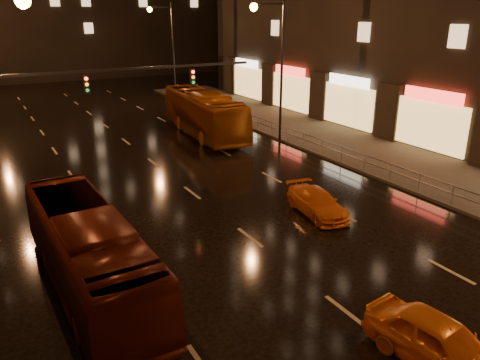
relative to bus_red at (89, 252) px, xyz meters
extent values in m
plane|color=black|center=(6.67, 10.66, -1.41)|extent=(140.00, 140.00, 0.00)
cube|color=#38332D|center=(20.17, 5.66, -1.34)|extent=(7.00, 70.00, 0.15)
cube|color=black|center=(4.67, 10.66, 4.69)|extent=(15.20, 0.14, 0.14)
cube|color=black|center=(2.67, 10.66, 4.04)|extent=(0.32, 0.18, 0.95)
cube|color=black|center=(8.67, 10.66, 4.04)|extent=(0.32, 0.18, 0.95)
sphere|color=#FF1E19|center=(2.67, 10.54, 4.34)|extent=(0.18, 0.18, 0.18)
cylinder|color=#99999E|center=(16.87, 34.66, -0.76)|extent=(0.04, 0.04, 1.00)
cube|color=#99999E|center=(16.87, 8.66, -0.31)|extent=(0.05, 56.00, 0.05)
cube|color=#99999E|center=(16.87, 8.66, -0.71)|extent=(0.05, 56.00, 0.05)
imported|color=#52160B|center=(0.00, 0.00, 0.00)|extent=(2.73, 10.22, 2.82)
imported|color=#994B0F|center=(12.67, 17.85, 0.25)|extent=(3.92, 12.17, 3.33)
imported|color=orange|center=(7.17, -8.34, -0.70)|extent=(2.20, 4.34, 1.42)
imported|color=orange|center=(10.67, 1.25, -0.84)|extent=(2.10, 4.09, 1.14)
camera|label=1|loc=(-2.43, -14.58, 7.50)|focal=35.00mm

